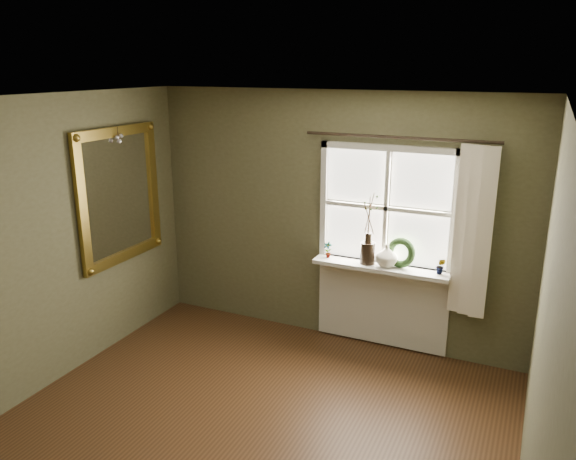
# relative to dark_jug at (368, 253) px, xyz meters

# --- Properties ---
(floor) EXTENTS (4.50, 4.50, 0.00)m
(floor) POSITION_rel_dark_jug_xyz_m (-0.41, -2.12, -1.03)
(floor) COLOR #402714
(floor) RESTS_ON ground
(ceiling) EXTENTS (4.50, 4.50, 0.00)m
(ceiling) POSITION_rel_dark_jug_xyz_m (-0.41, -2.12, 1.57)
(ceiling) COLOR silver
(ceiling) RESTS_ON ground
(wall_back) EXTENTS (4.00, 0.10, 2.60)m
(wall_back) POSITION_rel_dark_jug_xyz_m (-0.41, 0.18, 0.27)
(wall_back) COLOR brown
(wall_back) RESTS_ON ground
(wall_left) EXTENTS (0.10, 4.50, 2.60)m
(wall_left) POSITION_rel_dark_jug_xyz_m (-2.46, -2.12, 0.27)
(wall_left) COLOR brown
(wall_left) RESTS_ON ground
(wall_right) EXTENTS (0.10, 4.50, 2.60)m
(wall_right) POSITION_rel_dark_jug_xyz_m (1.64, -2.12, 0.27)
(wall_right) COLOR brown
(wall_right) RESTS_ON ground
(window_frame) EXTENTS (1.36, 0.06, 1.24)m
(window_frame) POSITION_rel_dark_jug_xyz_m (0.14, 0.11, 0.45)
(window_frame) COLOR silver
(window_frame) RESTS_ON wall_back
(window_sill) EXTENTS (1.36, 0.26, 0.04)m
(window_sill) POSITION_rel_dark_jug_xyz_m (0.14, 0.00, -0.13)
(window_sill) COLOR silver
(window_sill) RESTS_ON wall_back
(window_apron) EXTENTS (1.36, 0.04, 0.88)m
(window_apron) POSITION_rel_dark_jug_xyz_m (0.14, 0.11, -0.57)
(window_apron) COLOR silver
(window_apron) RESTS_ON ground
(dark_jug) EXTENTS (0.15, 0.15, 0.22)m
(dark_jug) POSITION_rel_dark_jug_xyz_m (0.00, 0.00, 0.00)
(dark_jug) COLOR black
(dark_jug) RESTS_ON window_sill
(cream_vase) EXTENTS (0.23, 0.23, 0.23)m
(cream_vase) POSITION_rel_dark_jug_xyz_m (0.19, 0.00, 0.00)
(cream_vase) COLOR silver
(cream_vase) RESTS_ON window_sill
(wreath) EXTENTS (0.32, 0.19, 0.31)m
(wreath) POSITION_rel_dark_jug_xyz_m (0.32, 0.04, 0.00)
(wreath) COLOR #233D1B
(wreath) RESTS_ON window_sill
(potted_plant_left) EXTENTS (0.09, 0.06, 0.17)m
(potted_plant_left) POSITION_rel_dark_jug_xyz_m (-0.42, 0.00, -0.02)
(potted_plant_left) COLOR #233D1B
(potted_plant_left) RESTS_ON window_sill
(potted_plant_right) EXTENTS (0.10, 0.08, 0.16)m
(potted_plant_right) POSITION_rel_dark_jug_xyz_m (0.72, 0.00, -0.03)
(potted_plant_right) COLOR #233D1B
(potted_plant_right) RESTS_ON window_sill
(curtain) EXTENTS (0.36, 0.12, 1.59)m
(curtain) POSITION_rel_dark_jug_xyz_m (0.98, 0.01, 0.34)
(curtain) COLOR white
(curtain) RESTS_ON wall_back
(curtain_rod) EXTENTS (1.84, 0.03, 0.03)m
(curtain_rod) POSITION_rel_dark_jug_xyz_m (0.24, 0.05, 1.15)
(curtain_rod) COLOR black
(curtain_rod) RESTS_ON wall_back
(gilt_mirror) EXTENTS (0.10, 1.16, 1.38)m
(gilt_mirror) POSITION_rel_dark_jug_xyz_m (-2.38, -0.81, 0.53)
(gilt_mirror) COLOR white
(gilt_mirror) RESTS_ON wall_left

